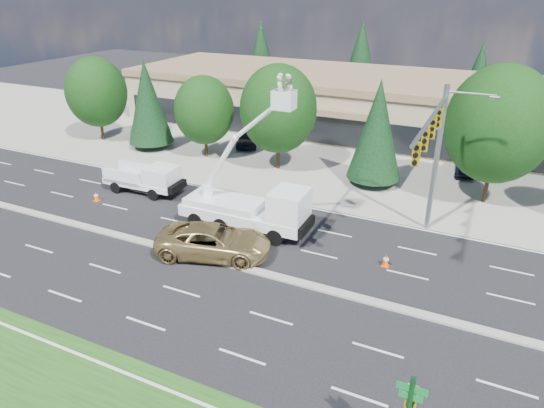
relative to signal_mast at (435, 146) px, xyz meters
The scene contains 23 objects.
ground 13.67m from the signal_mast, 144.92° to the right, with size 140.00×140.00×0.00m, color black.
concrete_apron 17.47m from the signal_mast, 127.74° to the left, with size 140.00×22.00×0.01m, color #9B998D.
road_median 13.64m from the signal_mast, 144.92° to the right, with size 120.00×0.55×0.12m, color #9B998D.
strip_mall 25.23m from the signal_mast, 113.62° to the left, with size 50.40×15.40×5.50m.
tree_front_a 33.03m from the signal_mast, 166.05° to the left, with size 5.71×5.71×7.92m.
tree_front_b 27.27m from the signal_mast, 163.00° to the left, with size 4.07×4.07×8.02m.
tree_front_c 21.63m from the signal_mast, 158.34° to the left, with size 5.13×5.13×7.11m.
tree_front_d 15.30m from the signal_mast, 148.59° to the left, with size 6.15×6.15×8.53m.
tree_front_e 9.58m from the signal_mast, 122.30° to the left, with size 4.05×4.05×7.99m.
tree_front_f 8.50m from the signal_mast, 69.52° to the left, with size 6.90×6.90×9.57m.
tree_back_a 44.82m from the signal_mast, 128.72° to the left, with size 4.82×4.82×9.50m.
tree_back_b 37.67m from the signal_mast, 111.87° to the left, with size 5.06×5.06×9.98m.
tree_back_c 35.00m from the signal_mast, 90.05° to the left, with size 4.09×4.09×8.05m.
signal_mast is the anchor object (origin of this frame).
utility_pickup 20.21m from the signal_mast, behind, with size 5.75×2.41×2.18m.
bucket_truck 10.76m from the signal_mast, 163.55° to the right, with size 8.34×2.74×9.78m.
traffic_cone_a 22.93m from the signal_mast, behind, with size 0.40×0.40×0.70m.
traffic_cone_b 14.66m from the signal_mast, 167.51° to the right, with size 0.40×0.40×0.70m.
traffic_cone_c 10.64m from the signal_mast, 155.15° to the right, with size 0.40×0.40×0.70m.
traffic_cone_d 6.80m from the signal_mast, 110.87° to the right, with size 0.40×0.40×0.70m.
minivan 13.27m from the signal_mast, 148.19° to the right, with size 2.96×6.42×1.78m, color #A2874E.
parked_car_west 22.67m from the signal_mast, 145.65° to the left, with size 1.88×4.68×1.59m, color black.
parked_car_east 14.53m from the signal_mast, 85.26° to the left, with size 1.48×4.24×1.40m, color black.
Camera 1 is at (12.81, -19.58, 14.18)m, focal length 32.00 mm.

